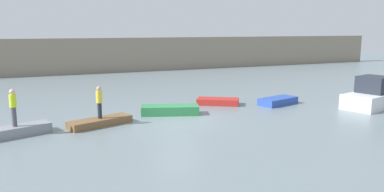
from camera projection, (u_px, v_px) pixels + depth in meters
ground_plane at (177, 121)px, 20.69m from camera, size 120.00×120.00×0.00m
embankment_wall at (97, 55)px, 43.06m from camera, size 80.00×1.20×3.96m
motorboat at (375, 96)px, 24.42m from camera, size 5.64×3.37×2.00m
rowboat_grey at (15, 131)px, 17.74m from camera, size 3.30×1.96×0.46m
rowboat_brown at (100, 122)px, 19.66m from camera, size 3.48×2.04×0.38m
rowboat_green at (170, 110)px, 22.20m from camera, size 3.54×2.14×0.53m
rowboat_red at (218, 101)px, 25.12m from camera, size 2.96×2.49×0.41m
rowboat_blue at (278, 101)px, 25.17m from camera, size 2.98×1.92×0.46m
person_yellow_shirt at (99, 101)px, 19.46m from camera, size 0.32×0.32×1.68m
person_hiviz_shirt at (13, 105)px, 17.52m from camera, size 0.32×0.32×1.77m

